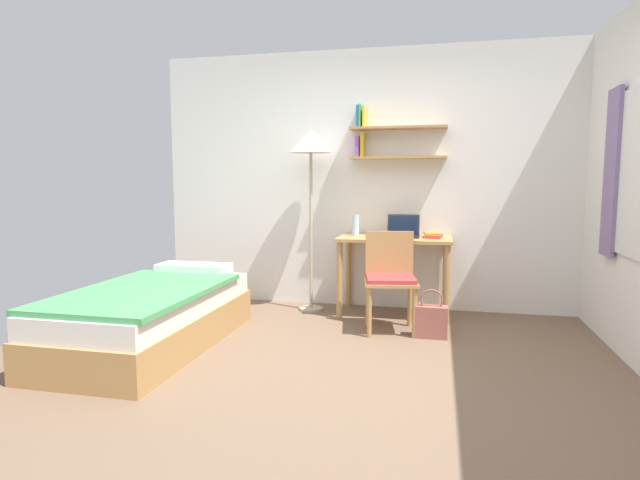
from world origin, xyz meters
The scene contains 10 objects.
ground_plane centered at (0.00, 0.00, 0.00)m, with size 5.28×5.28×0.00m, color brown.
wall_back centered at (0.00, 2.02, 1.31)m, with size 4.40×0.27×2.60m.
bed centered at (-1.49, 0.31, 0.24)m, with size 0.95×1.89×0.54m.
desk centered at (0.27, 1.70, 0.62)m, with size 1.07×0.59×0.76m.
desk_chair centered at (0.28, 1.18, 0.48)m, with size 0.51×0.49×0.85m.
standing_lamp centered at (-0.55, 1.70, 1.59)m, with size 0.43×0.43×1.79m.
laptop centered at (0.34, 1.76, 0.81)m, with size 0.31×0.22×0.21m.
water_bottle centered at (-0.12, 1.78, 0.86)m, with size 0.07×0.07×0.20m, color silver.
book_stack centered at (0.63, 1.74, 0.78)m, with size 0.18×0.25×0.05m.
handbag centered at (0.64, 1.03, 0.14)m, with size 0.26×0.13×0.41m.
Camera 1 is at (0.67, -3.24, 1.29)m, focal length 28.99 mm.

